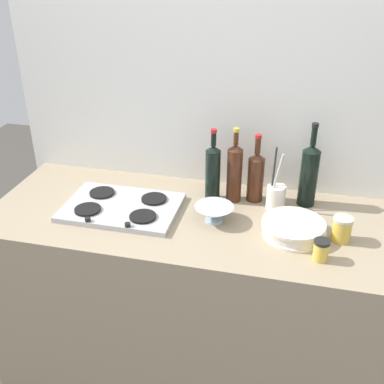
% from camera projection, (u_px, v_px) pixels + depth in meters
% --- Properties ---
extents(ground_plane, '(6.00, 6.00, 0.00)m').
position_uv_depth(ground_plane, '(192.00, 363.00, 2.48)').
color(ground_plane, '#47423D').
rests_on(ground_plane, ground).
extents(counter_block, '(1.80, 0.70, 0.90)m').
position_uv_depth(counter_block, '(192.00, 296.00, 2.27)').
color(counter_block, tan).
rests_on(counter_block, ground).
extents(backsplash_panel, '(1.90, 0.06, 2.60)m').
position_uv_depth(backsplash_panel, '(211.00, 101.00, 2.19)').
color(backsplash_panel, white).
rests_on(backsplash_panel, ground).
extents(stovetop_hob, '(0.50, 0.35, 0.04)m').
position_uv_depth(stovetop_hob, '(122.00, 207.00, 2.09)').
color(stovetop_hob, '#B2B2B7').
rests_on(stovetop_hob, counter_block).
extents(plate_stack, '(0.26, 0.26, 0.06)m').
position_uv_depth(plate_stack, '(294.00, 228.00, 1.91)').
color(plate_stack, silver).
rests_on(plate_stack, counter_block).
extents(wine_bottle_leftmost, '(0.08, 0.08, 0.39)m').
position_uv_depth(wine_bottle_leftmost, '(309.00, 174.00, 2.08)').
color(wine_bottle_leftmost, black).
rests_on(wine_bottle_leftmost, counter_block).
extents(wine_bottle_mid_left, '(0.07, 0.07, 0.34)m').
position_uv_depth(wine_bottle_mid_left, '(213.00, 172.00, 2.13)').
color(wine_bottle_mid_left, black).
rests_on(wine_bottle_mid_left, counter_block).
extents(wine_bottle_mid_right, '(0.07, 0.07, 0.32)m').
position_uv_depth(wine_bottle_mid_right, '(256.00, 176.00, 2.13)').
color(wine_bottle_mid_right, '#472314').
rests_on(wine_bottle_mid_right, counter_block).
extents(wine_bottle_rightmost, '(0.07, 0.07, 0.35)m').
position_uv_depth(wine_bottle_rightmost, '(234.00, 172.00, 2.12)').
color(wine_bottle_rightmost, '#472314').
rests_on(wine_bottle_rightmost, counter_block).
extents(mixing_bowl, '(0.17, 0.17, 0.07)m').
position_uv_depth(mixing_bowl, '(214.00, 213.00, 2.00)').
color(mixing_bowl, silver).
rests_on(mixing_bowl, counter_block).
extents(utensil_crock, '(0.08, 0.08, 0.28)m').
position_uv_depth(utensil_crock, '(276.00, 196.00, 2.08)').
color(utensil_crock, silver).
rests_on(utensil_crock, counter_block).
extents(condiment_jar_front, '(0.08, 0.08, 0.10)m').
position_uv_depth(condiment_jar_front, '(342.00, 229.00, 1.87)').
color(condiment_jar_front, gold).
rests_on(condiment_jar_front, counter_block).
extents(condiment_jar_rear, '(0.06, 0.06, 0.08)m').
position_uv_depth(condiment_jar_rear, '(321.00, 250.00, 1.76)').
color(condiment_jar_rear, gold).
rests_on(condiment_jar_rear, counter_block).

